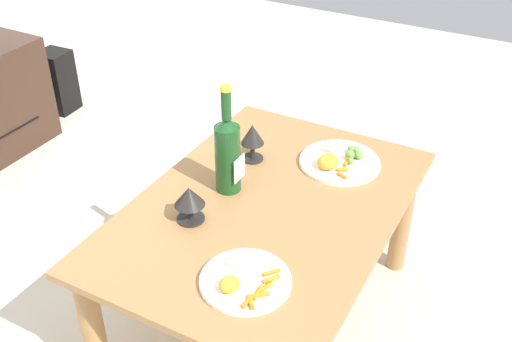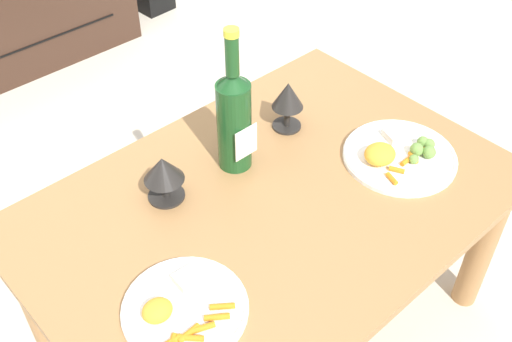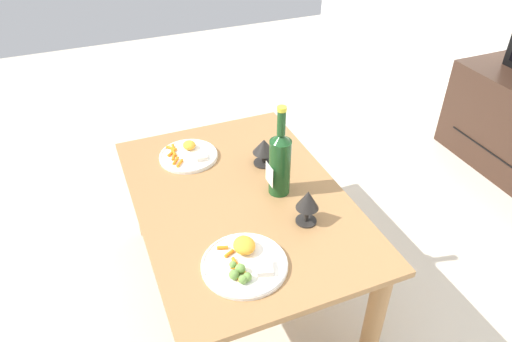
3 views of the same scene
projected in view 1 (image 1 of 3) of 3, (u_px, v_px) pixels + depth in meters
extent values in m
plane|color=beige|center=(265.00, 318.00, 2.21)|extent=(6.40, 6.40, 0.00)
cube|color=#9E7042|center=(266.00, 208.00, 1.94)|extent=(1.13, 0.78, 0.03)
cylinder|color=#9E7042|center=(403.00, 217.00, 2.32)|extent=(0.07, 0.07, 0.49)
cylinder|color=#9E7042|center=(94.00, 333.00, 1.84)|extent=(0.07, 0.07, 0.49)
cylinder|color=#9E7042|center=(253.00, 172.00, 2.58)|extent=(0.07, 0.07, 0.49)
cube|color=black|center=(57.00, 81.00, 3.47)|extent=(0.17, 0.17, 0.35)
cylinder|color=#19471E|center=(228.00, 159.00, 1.94)|extent=(0.08, 0.08, 0.23)
cone|color=#19471E|center=(227.00, 123.00, 1.87)|extent=(0.08, 0.08, 0.04)
cylinder|color=#19471E|center=(226.00, 105.00, 1.84)|extent=(0.03, 0.03, 0.10)
cylinder|color=yellow|center=(226.00, 88.00, 1.81)|extent=(0.03, 0.03, 0.02)
cube|color=silver|center=(239.00, 168.00, 1.94)|extent=(0.07, 0.00, 0.08)
cylinder|color=black|center=(191.00, 218.00, 1.87)|extent=(0.09, 0.09, 0.01)
cylinder|color=black|center=(190.00, 211.00, 1.85)|extent=(0.02, 0.02, 0.05)
cone|color=black|center=(189.00, 196.00, 1.82)|extent=(0.09, 0.09, 0.06)
cylinder|color=black|center=(252.00, 158.00, 2.16)|extent=(0.08, 0.08, 0.01)
cylinder|color=black|center=(252.00, 150.00, 2.14)|extent=(0.02, 0.02, 0.06)
cone|color=black|center=(252.00, 134.00, 2.10)|extent=(0.08, 0.08, 0.07)
cylinder|color=white|center=(245.00, 281.00, 1.64)|extent=(0.25, 0.25, 0.01)
torus|color=white|center=(245.00, 279.00, 1.63)|extent=(0.25, 0.25, 0.01)
ellipsoid|color=orange|center=(230.00, 284.00, 1.60)|extent=(0.06, 0.06, 0.03)
cube|color=beige|center=(239.00, 262.00, 1.68)|extent=(0.06, 0.05, 0.02)
cylinder|color=orange|center=(248.00, 301.00, 1.56)|extent=(0.05, 0.02, 0.01)
cylinder|color=orange|center=(251.00, 303.00, 1.56)|extent=(0.04, 0.04, 0.01)
cylinder|color=orange|center=(258.00, 293.00, 1.59)|extent=(0.05, 0.01, 0.01)
cylinder|color=orange|center=(260.00, 295.00, 1.58)|extent=(0.04, 0.04, 0.01)
cylinder|color=orange|center=(265.00, 288.00, 1.60)|extent=(0.05, 0.03, 0.01)
cylinder|color=orange|center=(271.00, 279.00, 1.63)|extent=(0.05, 0.04, 0.01)
cylinder|color=orange|center=(271.00, 272.00, 1.65)|extent=(0.05, 0.04, 0.01)
cylinder|color=white|center=(340.00, 162.00, 2.13)|extent=(0.28, 0.28, 0.01)
torus|color=white|center=(340.00, 160.00, 2.13)|extent=(0.28, 0.28, 0.01)
ellipsoid|color=orange|center=(328.00, 162.00, 2.08)|extent=(0.08, 0.07, 0.04)
cube|color=beige|center=(332.00, 148.00, 2.18)|extent=(0.08, 0.07, 0.02)
cylinder|color=orange|center=(353.00, 153.00, 2.16)|extent=(0.01, 0.04, 0.01)
cylinder|color=orange|center=(349.00, 155.00, 2.15)|extent=(0.04, 0.03, 0.01)
cylinder|color=orange|center=(349.00, 160.00, 2.12)|extent=(0.03, 0.04, 0.01)
cylinder|color=orange|center=(346.00, 163.00, 2.10)|extent=(0.04, 0.01, 0.01)
cylinder|color=orange|center=(343.00, 170.00, 2.07)|extent=(0.03, 0.04, 0.01)
cylinder|color=orange|center=(342.00, 175.00, 2.04)|extent=(0.02, 0.04, 0.01)
sphere|color=olive|center=(359.00, 155.00, 2.13)|extent=(0.03, 0.03, 0.03)
sphere|color=olive|center=(350.00, 155.00, 2.13)|extent=(0.03, 0.03, 0.03)
sphere|color=olive|center=(351.00, 161.00, 2.10)|extent=(0.02, 0.02, 0.02)
sphere|color=olive|center=(356.00, 150.00, 2.16)|extent=(0.03, 0.03, 0.03)
sphere|color=olive|center=(352.00, 150.00, 2.16)|extent=(0.03, 0.03, 0.03)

